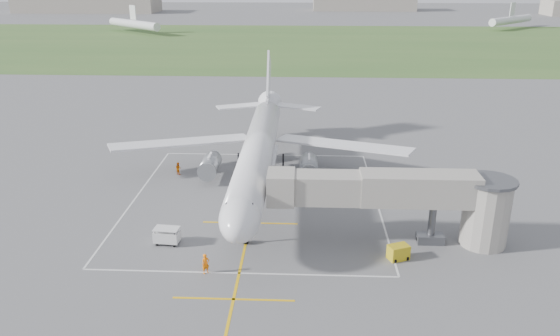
{
  "coord_description": "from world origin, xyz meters",
  "views": [
    {
      "loc": [
        5.5,
        -61.59,
        25.49
      ],
      "look_at": [
        2.88,
        -4.0,
        4.0
      ],
      "focal_mm": 35.0,
      "sensor_mm": 36.0,
      "label": 1
    }
  ],
  "objects_px": {
    "baggage_cart": "(167,236)",
    "ramp_worker_wing": "(178,168)",
    "jet_bridge": "(410,198)",
    "ramp_worker_nose": "(206,264)",
    "gpu_unit": "(398,252)",
    "airliner": "(258,151)"
  },
  "relations": [
    {
      "from": "baggage_cart",
      "to": "ramp_worker_wing",
      "type": "distance_m",
      "value": 18.99
    },
    {
      "from": "airliner",
      "to": "baggage_cart",
      "type": "bearing_deg",
      "value": -115.96
    },
    {
      "from": "jet_bridge",
      "to": "gpu_unit",
      "type": "relative_size",
      "value": 10.79
    },
    {
      "from": "jet_bridge",
      "to": "ramp_worker_wing",
      "type": "relative_size",
      "value": 14.48
    },
    {
      "from": "gpu_unit",
      "to": "baggage_cart",
      "type": "relative_size",
      "value": 0.86
    },
    {
      "from": "airliner",
      "to": "jet_bridge",
      "type": "xyz_separation_m",
      "value": [
        15.72,
        -14.25,
        0.35
      ]
    },
    {
      "from": "baggage_cart",
      "to": "ramp_worker_wing",
      "type": "bearing_deg",
      "value": 104.91
    },
    {
      "from": "jet_bridge",
      "to": "ramp_worker_wing",
      "type": "bearing_deg",
      "value": 146.71
    },
    {
      "from": "airliner",
      "to": "baggage_cart",
      "type": "height_order",
      "value": "airliner"
    },
    {
      "from": "gpu_unit",
      "to": "baggage_cart",
      "type": "height_order",
      "value": "baggage_cart"
    },
    {
      "from": "ramp_worker_nose",
      "to": "airliner",
      "type": "bearing_deg",
      "value": 49.2
    },
    {
      "from": "ramp_worker_nose",
      "to": "jet_bridge",
      "type": "bearing_deg",
      "value": -13.29
    },
    {
      "from": "gpu_unit",
      "to": "ramp_worker_wing",
      "type": "distance_m",
      "value": 32.51
    },
    {
      "from": "ramp_worker_nose",
      "to": "ramp_worker_wing",
      "type": "bearing_deg",
      "value": 75.14
    },
    {
      "from": "gpu_unit",
      "to": "ramp_worker_nose",
      "type": "xyz_separation_m",
      "value": [
        -17.31,
        -3.28,
        0.25
      ]
    },
    {
      "from": "airliner",
      "to": "ramp_worker_nose",
      "type": "distance_m",
      "value": 21.35
    },
    {
      "from": "airliner",
      "to": "ramp_worker_wing",
      "type": "xyz_separation_m",
      "value": [
        -10.7,
        3.1,
        -3.58
      ]
    },
    {
      "from": "jet_bridge",
      "to": "baggage_cart",
      "type": "bearing_deg",
      "value": -176.59
    },
    {
      "from": "ramp_worker_nose",
      "to": "gpu_unit",
      "type": "bearing_deg",
      "value": -22.1
    },
    {
      "from": "airliner",
      "to": "ramp_worker_nose",
      "type": "xyz_separation_m",
      "value": [
        -2.92,
        -20.87,
        -3.46
      ]
    },
    {
      "from": "airliner",
      "to": "jet_bridge",
      "type": "distance_m",
      "value": 21.22
    },
    {
      "from": "baggage_cart",
      "to": "gpu_unit",
      "type": "bearing_deg",
      "value": 0.51
    }
  ]
}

